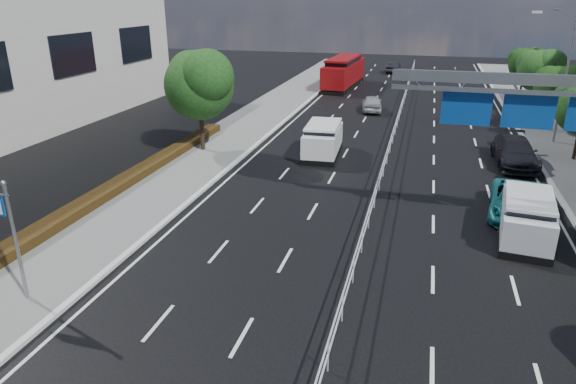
% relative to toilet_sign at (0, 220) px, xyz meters
% --- Properties ---
extents(ground, '(160.00, 160.00, 0.00)m').
position_rel_toilet_sign_xyz_m(ground, '(10.95, 0.00, -2.94)').
color(ground, black).
rests_on(ground, ground).
extents(sidewalk_near, '(5.00, 140.00, 0.14)m').
position_rel_toilet_sign_xyz_m(sidewalk_near, '(-0.55, 0.00, -2.87)').
color(sidewalk_near, slate).
rests_on(sidewalk_near, ground).
extents(kerb_near, '(0.25, 140.00, 0.15)m').
position_rel_toilet_sign_xyz_m(kerb_near, '(1.95, 0.00, -2.87)').
color(kerb_near, silver).
rests_on(kerb_near, ground).
extents(median_fence, '(0.05, 85.00, 1.02)m').
position_rel_toilet_sign_xyz_m(median_fence, '(10.95, 22.50, -2.42)').
color(median_fence, silver).
rests_on(median_fence, ground).
extents(hedge_near, '(1.00, 36.00, 0.44)m').
position_rel_toilet_sign_xyz_m(hedge_near, '(-2.35, 5.00, -2.58)').
color(hedge_near, black).
rests_on(hedge_near, sidewalk_near).
extents(toilet_sign, '(1.62, 0.18, 4.34)m').
position_rel_toilet_sign_xyz_m(toilet_sign, '(0.00, 0.00, 0.00)').
color(toilet_sign, gray).
rests_on(toilet_sign, ground).
extents(overhead_gantry, '(10.24, 0.38, 7.45)m').
position_rel_toilet_sign_xyz_m(overhead_gantry, '(17.69, 10.05, 2.66)').
color(overhead_gantry, gray).
rests_on(overhead_gantry, ground).
extents(streetlight_far, '(2.78, 2.40, 9.00)m').
position_rel_toilet_sign_xyz_m(streetlight_far, '(21.46, 26.00, 2.27)').
color(streetlight_far, gray).
rests_on(streetlight_far, ground).
extents(near_tree_back, '(4.84, 4.51, 6.69)m').
position_rel_toilet_sign_xyz_m(near_tree_back, '(-0.99, 17.97, 1.67)').
color(near_tree_back, black).
rests_on(near_tree_back, ground).
extents(far_tree_f, '(3.52, 3.28, 5.02)m').
position_rel_toilet_sign_xyz_m(far_tree_f, '(22.20, 29.48, 0.55)').
color(far_tree_f, black).
rests_on(far_tree_f, ground).
extents(far_tree_g, '(3.96, 3.69, 5.45)m').
position_rel_toilet_sign_xyz_m(far_tree_g, '(22.20, 36.98, 0.81)').
color(far_tree_g, black).
rests_on(far_tree_g, ground).
extents(far_tree_h, '(3.41, 3.18, 4.91)m').
position_rel_toilet_sign_xyz_m(far_tree_h, '(22.20, 44.48, 0.48)').
color(far_tree_h, black).
rests_on(far_tree_h, ground).
extents(white_minivan, '(2.35, 4.92, 2.09)m').
position_rel_toilet_sign_xyz_m(white_minivan, '(6.78, 19.14, -1.92)').
color(white_minivan, black).
rests_on(white_minivan, ground).
extents(red_bus, '(3.29, 11.13, 3.28)m').
position_rel_toilet_sign_xyz_m(red_bus, '(3.83, 45.41, -1.23)').
color(red_bus, black).
rests_on(red_bus, ground).
extents(near_car_silver, '(2.19, 4.33, 1.41)m').
position_rel_toilet_sign_xyz_m(near_car_silver, '(8.36, 33.50, -2.24)').
color(near_car_silver, '#A0A3A7').
rests_on(near_car_silver, ground).
extents(near_car_dark, '(1.63, 4.33, 1.41)m').
position_rel_toilet_sign_xyz_m(near_car_dark, '(8.44, 58.23, -2.24)').
color(near_car_dark, black).
rests_on(near_car_dark, ground).
extents(silver_minivan, '(2.50, 4.86, 1.94)m').
position_rel_toilet_sign_xyz_m(silver_minivan, '(17.45, 9.48, -1.99)').
color(silver_minivan, black).
rests_on(silver_minivan, ground).
extents(parked_car_teal, '(3.01, 5.39, 1.42)m').
position_rel_toilet_sign_xyz_m(parked_car_teal, '(17.45, 12.00, -2.23)').
color(parked_car_teal, teal).
rests_on(parked_car_teal, ground).
extents(parked_car_dark, '(2.47, 5.60, 1.60)m').
position_rel_toilet_sign_xyz_m(parked_car_dark, '(18.43, 20.27, -2.15)').
color(parked_car_dark, black).
rests_on(parked_car_dark, ground).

